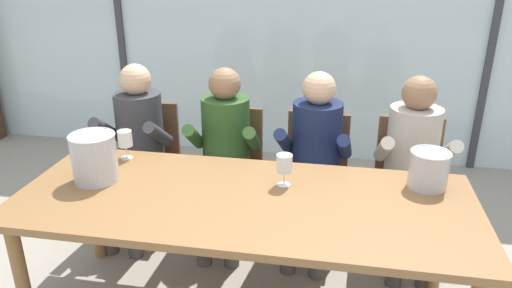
{
  "coord_description": "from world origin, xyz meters",
  "views": [
    {
      "loc": [
        0.44,
        -2.09,
        1.9
      ],
      "look_at": [
        0.0,
        0.35,
        0.89
      ],
      "focal_mm": 33.65,
      "sensor_mm": 36.0,
      "label": 1
    }
  ],
  "objects_px": {
    "person_olive_shirt": "(224,147)",
    "person_navy_polo": "(314,153)",
    "chair_right_of_center": "(408,175)",
    "wine_glass_near_bucket": "(284,165)",
    "chair_near_curtain": "(148,155)",
    "ice_bucket_secondary": "(94,157)",
    "chair_left_of_center": "(230,161)",
    "ice_bucket_primary": "(429,169)",
    "chair_center": "(315,169)",
    "wine_glass_by_left_taster": "(125,139)",
    "person_charcoal_jacket": "(136,141)",
    "dining_table": "(244,209)",
    "person_beige_jumper": "(413,160)"
  },
  "relations": [
    {
      "from": "ice_bucket_primary",
      "to": "wine_glass_near_bucket",
      "type": "bearing_deg",
      "value": -171.15
    },
    {
      "from": "person_navy_polo",
      "to": "chair_center",
      "type": "bearing_deg",
      "value": 93.98
    },
    {
      "from": "chair_near_curtain",
      "to": "ice_bucket_secondary",
      "type": "distance_m",
      "value": 0.92
    },
    {
      "from": "ice_bucket_secondary",
      "to": "wine_glass_by_left_taster",
      "type": "relative_size",
      "value": 1.52
    },
    {
      "from": "chair_center",
      "to": "person_navy_polo",
      "type": "distance_m",
      "value": 0.22
    },
    {
      "from": "chair_left_of_center",
      "to": "wine_glass_by_left_taster",
      "type": "xyz_separation_m",
      "value": [
        -0.5,
        -0.55,
        0.34
      ]
    },
    {
      "from": "chair_near_curtain",
      "to": "wine_glass_near_bucket",
      "type": "height_order",
      "value": "wine_glass_near_bucket"
    },
    {
      "from": "person_charcoal_jacket",
      "to": "ice_bucket_primary",
      "type": "relative_size",
      "value": 5.79
    },
    {
      "from": "chair_right_of_center",
      "to": "person_beige_jumper",
      "type": "relative_size",
      "value": 0.73
    },
    {
      "from": "person_charcoal_jacket",
      "to": "ice_bucket_primary",
      "type": "bearing_deg",
      "value": -11.96
    },
    {
      "from": "chair_center",
      "to": "wine_glass_by_left_taster",
      "type": "xyz_separation_m",
      "value": [
        -1.1,
        -0.53,
        0.34
      ]
    },
    {
      "from": "person_charcoal_jacket",
      "to": "person_olive_shirt",
      "type": "relative_size",
      "value": 1.0
    },
    {
      "from": "chair_center",
      "to": "ice_bucket_secondary",
      "type": "xyz_separation_m",
      "value": [
        -1.13,
        -0.83,
        0.36
      ]
    },
    {
      "from": "chair_center",
      "to": "wine_glass_near_bucket",
      "type": "height_order",
      "value": "wine_glass_near_bucket"
    },
    {
      "from": "person_olive_shirt",
      "to": "chair_center",
      "type": "bearing_deg",
      "value": 9.53
    },
    {
      "from": "person_olive_shirt",
      "to": "person_navy_polo",
      "type": "height_order",
      "value": "same"
    },
    {
      "from": "chair_near_curtain",
      "to": "person_charcoal_jacket",
      "type": "bearing_deg",
      "value": -98.21
    },
    {
      "from": "chair_right_of_center",
      "to": "ice_bucket_primary",
      "type": "bearing_deg",
      "value": -91.33
    },
    {
      "from": "wine_glass_by_left_taster",
      "to": "chair_left_of_center",
      "type": "bearing_deg",
      "value": 47.59
    },
    {
      "from": "person_beige_jumper",
      "to": "wine_glass_by_left_taster",
      "type": "distance_m",
      "value": 1.76
    },
    {
      "from": "person_navy_polo",
      "to": "ice_bucket_secondary",
      "type": "relative_size",
      "value": 4.56
    },
    {
      "from": "wine_glass_near_bucket",
      "to": "person_navy_polo",
      "type": "bearing_deg",
      "value": 77.71
    },
    {
      "from": "wine_glass_by_left_taster",
      "to": "person_navy_polo",
      "type": "bearing_deg",
      "value": 19.51
    },
    {
      "from": "person_navy_polo",
      "to": "ice_bucket_primary",
      "type": "bearing_deg",
      "value": -31.91
    },
    {
      "from": "dining_table",
      "to": "chair_left_of_center",
      "type": "relative_size",
      "value": 2.62
    },
    {
      "from": "chair_left_of_center",
      "to": "person_olive_shirt",
      "type": "relative_size",
      "value": 0.73
    },
    {
      "from": "chair_center",
      "to": "person_charcoal_jacket",
      "type": "height_order",
      "value": "person_charcoal_jacket"
    },
    {
      "from": "person_charcoal_jacket",
      "to": "chair_right_of_center",
      "type": "bearing_deg",
      "value": 7.03
    },
    {
      "from": "wine_glass_near_bucket",
      "to": "person_olive_shirt",
      "type": "bearing_deg",
      "value": 129.26
    },
    {
      "from": "chair_left_of_center",
      "to": "wine_glass_by_left_taster",
      "type": "bearing_deg",
      "value": -130.56
    },
    {
      "from": "dining_table",
      "to": "person_olive_shirt",
      "type": "distance_m",
      "value": 0.8
    },
    {
      "from": "chair_right_of_center",
      "to": "person_navy_polo",
      "type": "height_order",
      "value": "person_navy_polo"
    },
    {
      "from": "chair_near_curtain",
      "to": "ice_bucket_primary",
      "type": "height_order",
      "value": "ice_bucket_primary"
    },
    {
      "from": "chair_left_of_center",
      "to": "wine_glass_by_left_taster",
      "type": "height_order",
      "value": "wine_glass_by_left_taster"
    },
    {
      "from": "dining_table",
      "to": "person_navy_polo",
      "type": "distance_m",
      "value": 0.8
    },
    {
      "from": "chair_right_of_center",
      "to": "wine_glass_by_left_taster",
      "type": "height_order",
      "value": "wine_glass_by_left_taster"
    },
    {
      "from": "chair_center",
      "to": "person_charcoal_jacket",
      "type": "bearing_deg",
      "value": -169.05
    },
    {
      "from": "chair_left_of_center",
      "to": "wine_glass_near_bucket",
      "type": "distance_m",
      "value": 0.93
    },
    {
      "from": "person_beige_jumper",
      "to": "dining_table",
      "type": "bearing_deg",
      "value": -143.43
    },
    {
      "from": "person_charcoal_jacket",
      "to": "person_beige_jumper",
      "type": "height_order",
      "value": "same"
    },
    {
      "from": "ice_bucket_primary",
      "to": "ice_bucket_secondary",
      "type": "distance_m",
      "value": 1.76
    },
    {
      "from": "chair_center",
      "to": "person_charcoal_jacket",
      "type": "distance_m",
      "value": 1.23
    },
    {
      "from": "chair_near_curtain",
      "to": "wine_glass_by_left_taster",
      "type": "relative_size",
      "value": 5.09
    },
    {
      "from": "dining_table",
      "to": "chair_right_of_center",
      "type": "bearing_deg",
      "value": 44.26
    },
    {
      "from": "ice_bucket_primary",
      "to": "wine_glass_near_bucket",
      "type": "relative_size",
      "value": 1.2
    },
    {
      "from": "wine_glass_by_left_taster",
      "to": "wine_glass_near_bucket",
      "type": "xyz_separation_m",
      "value": [
        0.97,
        -0.18,
        -0.0
      ]
    },
    {
      "from": "chair_right_of_center",
      "to": "wine_glass_near_bucket",
      "type": "relative_size",
      "value": 5.09
    },
    {
      "from": "person_olive_shirt",
      "to": "person_navy_polo",
      "type": "xyz_separation_m",
      "value": [
        0.59,
        0.0,
        0.0
      ]
    },
    {
      "from": "chair_center",
      "to": "ice_bucket_secondary",
      "type": "relative_size",
      "value": 3.35
    },
    {
      "from": "ice_bucket_primary",
      "to": "wine_glass_by_left_taster",
      "type": "distance_m",
      "value": 1.71
    }
  ]
}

